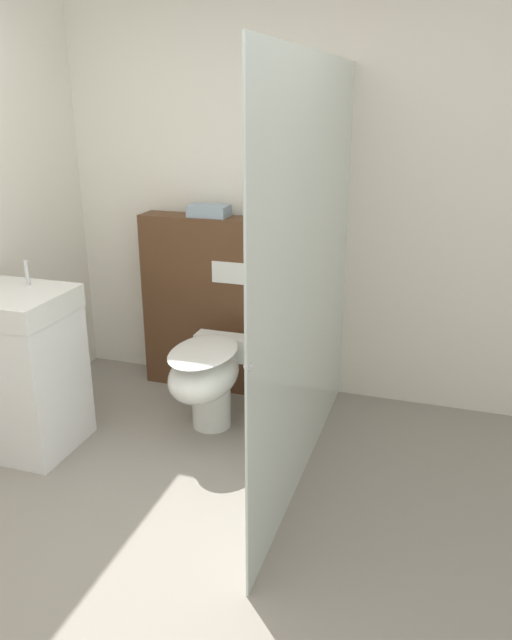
% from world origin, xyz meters
% --- Properties ---
extents(ground_plane, '(12.00, 12.00, 0.00)m').
position_xyz_m(ground_plane, '(0.00, 0.00, 0.00)').
color(ground_plane, gray).
extents(wall_back, '(8.00, 0.06, 2.50)m').
position_xyz_m(wall_back, '(0.00, 2.09, 1.25)').
color(wall_back, silver).
rests_on(wall_back, ground_plane).
extents(partition_panel, '(1.26, 0.21, 1.19)m').
position_xyz_m(partition_panel, '(-0.12, 1.91, 0.59)').
color(partition_panel, '#51331E').
rests_on(partition_panel, ground_plane).
extents(shower_glass, '(0.04, 1.96, 2.11)m').
position_xyz_m(shower_glass, '(0.58, 1.08, 1.05)').
color(shower_glass, silver).
rests_on(shower_glass, ground_plane).
extents(toilet, '(0.38, 0.68, 0.54)m').
position_xyz_m(toilet, '(-0.08, 1.31, 0.35)').
color(toilet, white).
rests_on(toilet, ground_plane).
extents(sink_vanity, '(0.55, 0.52, 1.07)m').
position_xyz_m(sink_vanity, '(-1.00, 0.83, 0.47)').
color(sink_vanity, white).
rests_on(sink_vanity, ground_plane).
extents(hair_drier, '(0.19, 0.08, 0.13)m').
position_xyz_m(hair_drier, '(0.29, 1.88, 1.28)').
color(hair_drier, '#2D2D33').
rests_on(hair_drier, partition_panel).
extents(folded_towel, '(0.26, 0.16, 0.07)m').
position_xyz_m(folded_towel, '(-0.28, 1.91, 1.22)').
color(folded_towel, '#8C9EAD').
rests_on(folded_towel, partition_panel).
extents(spare_toilet_roll, '(0.11, 0.11, 0.09)m').
position_xyz_m(spare_toilet_roll, '(0.26, 1.38, 0.05)').
color(spare_toilet_roll, white).
rests_on(spare_toilet_roll, ground_plane).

